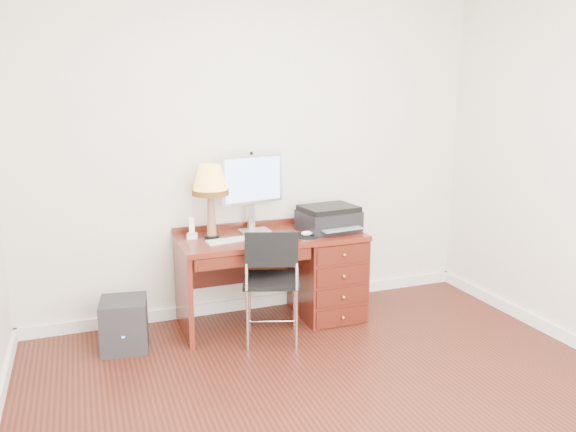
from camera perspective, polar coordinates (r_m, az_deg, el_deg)
name	(u,v)px	position (r m, az deg, el deg)	size (l,w,h in m)	color
ground	(345,407)	(3.66, 5.85, -18.76)	(4.00, 4.00, 0.00)	#35130C
room_shell	(306,355)	(4.14, 1.88, -13.95)	(4.00, 4.00, 4.00)	silver
desk	(307,270)	(4.77, 1.96, -5.50)	(1.50, 0.67, 0.75)	#5D1D13
monitor	(253,184)	(4.62, -3.59, 3.31)	(0.55, 0.23, 0.64)	silver
keyboard	(232,240)	(4.41, -5.72, -2.43)	(0.40, 0.11, 0.02)	white
mouse_pad	(307,235)	(4.52, 1.92, -1.91)	(0.22, 0.22, 0.04)	black
printer	(329,218)	(4.72, 4.15, -0.21)	(0.50, 0.41, 0.21)	black
leg_lamp	(210,184)	(4.42, -7.90, 3.20)	(0.29, 0.29, 0.59)	black
phone	(192,232)	(4.52, -9.73, -1.61)	(0.10, 0.10, 0.17)	white
pen_cup	(308,220)	(4.88, 2.00, -0.41)	(0.07, 0.07, 0.09)	black
chair	(275,274)	(4.23, -1.37, -5.92)	(0.54, 0.55, 0.91)	black
equipment_box	(124,324)	(4.44, -16.28, -10.51)	(0.33, 0.33, 0.39)	black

